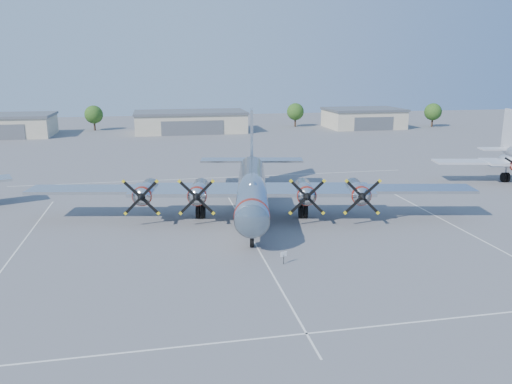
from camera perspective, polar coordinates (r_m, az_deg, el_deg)
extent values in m
plane|color=#5C5C5F|center=(52.78, -1.17, -4.10)|extent=(260.00, 260.00, 0.00)
cube|color=silver|center=(49.15, -26.38, -7.02)|extent=(0.15, 40.00, 0.01)
cube|color=silver|center=(48.13, -0.12, -5.92)|extent=(0.15, 40.00, 0.01)
cube|color=silver|center=(56.43, 22.42, -3.98)|extent=(0.15, 40.00, 0.01)
cube|color=silver|center=(33.11, 5.80, -15.80)|extent=(60.00, 0.15, 0.01)
cube|color=silver|center=(76.67, -4.46, 1.64)|extent=(60.00, 0.15, 0.01)
cube|color=#B7AE91|center=(137.01, -26.74, 6.70)|extent=(22.00, 14.00, 4.80)
cube|color=slate|center=(136.76, -26.87, 7.82)|extent=(22.60, 14.60, 0.60)
cube|color=#B7AE91|center=(132.41, -7.49, 7.86)|extent=(28.00, 14.00, 4.80)
cube|color=slate|center=(132.15, -7.53, 9.03)|extent=(28.60, 14.60, 0.60)
cube|color=slate|center=(125.49, -7.25, 7.26)|extent=(15.40, 0.20, 3.60)
cube|color=#B7AE91|center=(143.79, 12.16, 8.16)|extent=(20.00, 14.00, 4.80)
cube|color=slate|center=(143.55, 12.21, 9.23)|extent=(20.60, 14.60, 0.60)
cube|color=slate|center=(137.44, 13.31, 7.58)|extent=(11.00, 0.20, 3.60)
cylinder|color=#382619|center=(141.13, -17.96, 7.27)|extent=(0.50, 0.50, 2.80)
sphere|color=#1B4714|center=(140.85, -18.05, 8.42)|extent=(4.80, 4.80, 4.80)
cylinder|color=#382619|center=(143.52, 4.50, 8.01)|extent=(0.50, 0.50, 2.80)
sphere|color=#1B4714|center=(143.25, 4.52, 9.14)|extent=(4.80, 4.80, 4.80)
cylinder|color=#382619|center=(151.17, 19.48, 7.56)|extent=(0.50, 0.50, 2.80)
sphere|color=#1B4714|center=(150.92, 19.57, 8.63)|extent=(4.80, 4.80, 4.80)
cylinder|color=black|center=(43.24, 3.18, -7.70)|extent=(0.06, 0.06, 0.86)
cube|color=white|center=(43.06, 3.19, -7.10)|extent=(0.58, 0.21, 0.43)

